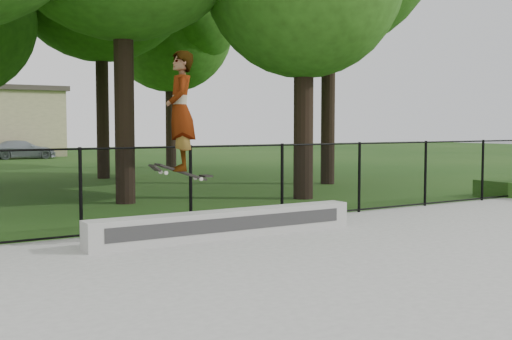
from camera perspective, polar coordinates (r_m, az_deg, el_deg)
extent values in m
cube|color=#ACACA7|center=(10.66, -2.58, -4.81)|extent=(4.80, 0.40, 0.45)
imported|color=gray|center=(39.01, -20.03, 1.72)|extent=(3.40, 1.64, 1.05)
cube|color=black|center=(10.09, -6.69, -0.18)|extent=(0.81, 0.23, 0.30)
imported|color=#C2F3FF|center=(10.07, -6.73, 5.24)|extent=(0.66, 0.80, 1.87)
cylinder|color=black|center=(10.88, -15.32, -1.98)|extent=(0.06, 0.06, 1.50)
cylinder|color=black|center=(11.61, -5.83, -1.48)|extent=(0.06, 0.06, 1.50)
cylinder|color=black|center=(12.62, 2.33, -1.03)|extent=(0.06, 0.06, 1.50)
cylinder|color=black|center=(13.85, 9.17, -0.63)|extent=(0.06, 0.06, 1.50)
cylinder|color=black|center=(15.24, 14.82, -0.29)|extent=(0.06, 0.06, 1.50)
cylinder|color=black|center=(16.76, 19.50, -0.01)|extent=(0.06, 0.06, 1.50)
cylinder|color=black|center=(12.58, 2.34, 2.24)|extent=(16.00, 0.04, 0.04)
cylinder|color=black|center=(12.70, 2.32, -4.18)|extent=(16.00, 0.04, 0.04)
cube|color=black|center=(12.62, 2.33, -1.03)|extent=(16.00, 0.01, 1.50)
cylinder|color=black|center=(16.00, -11.64, 6.75)|extent=(0.44, 0.44, 5.41)
cylinder|color=black|center=(16.72, 4.24, 4.76)|extent=(0.44, 0.44, 4.28)
cylinder|color=black|center=(21.08, 6.43, 6.82)|extent=(0.44, 0.44, 5.92)
cylinder|color=black|center=(23.74, -13.50, 6.16)|extent=(0.44, 0.44, 5.71)
cylinder|color=black|center=(29.11, -7.59, 4.78)|extent=(0.44, 0.44, 4.66)
sphere|color=#234512|center=(29.42, -7.66, 12.32)|extent=(5.59, 5.59, 5.59)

